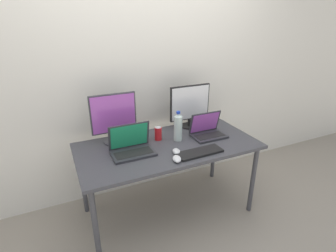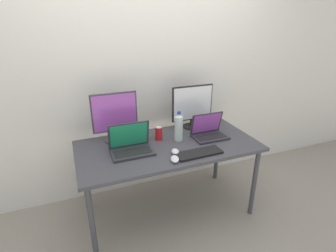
{
  "view_description": "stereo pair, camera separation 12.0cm",
  "coord_description": "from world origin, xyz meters",
  "px_view_note": "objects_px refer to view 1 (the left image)",
  "views": [
    {
      "loc": [
        -0.88,
        -1.92,
        1.8
      ],
      "look_at": [
        0.0,
        0.0,
        0.92
      ],
      "focal_mm": 28.0,
      "sensor_mm": 36.0,
      "label": 1
    },
    {
      "loc": [
        -0.77,
        -1.96,
        1.8
      ],
      "look_at": [
        0.0,
        0.0,
        0.92
      ],
      "focal_mm": 28.0,
      "sensor_mm": 36.0,
      "label": 2
    }
  ],
  "objects_px": {
    "monitor_left": "(114,118)",
    "laptop_silver": "(132,146)",
    "mouse_by_keyboard": "(176,151)",
    "mouse_by_laptop": "(177,159)",
    "laptop_secondary": "(207,131)",
    "water_bottle": "(178,127)",
    "soda_can_near_keyboard": "(158,133)",
    "monitor_center": "(190,105)",
    "keyboard_main": "(200,152)",
    "soda_can_by_laptop": "(144,135)",
    "work_desk": "(168,151)"
  },
  "relations": [
    {
      "from": "mouse_by_laptop",
      "to": "soda_can_near_keyboard",
      "type": "height_order",
      "value": "soda_can_near_keyboard"
    },
    {
      "from": "mouse_by_keyboard",
      "to": "laptop_secondary",
      "type": "bearing_deg",
      "value": 39.33
    },
    {
      "from": "laptop_silver",
      "to": "mouse_by_keyboard",
      "type": "bearing_deg",
      "value": -26.98
    },
    {
      "from": "laptop_silver",
      "to": "mouse_by_keyboard",
      "type": "xyz_separation_m",
      "value": [
        0.33,
        -0.17,
        -0.04
      ]
    },
    {
      "from": "work_desk",
      "to": "monitor_left",
      "type": "bearing_deg",
      "value": 147.95
    },
    {
      "from": "monitor_left",
      "to": "mouse_by_keyboard",
      "type": "distance_m",
      "value": 0.63
    },
    {
      "from": "monitor_left",
      "to": "laptop_silver",
      "type": "bearing_deg",
      "value": -75.01
    },
    {
      "from": "monitor_left",
      "to": "mouse_by_keyboard",
      "type": "bearing_deg",
      "value": -47.11
    },
    {
      "from": "laptop_secondary",
      "to": "mouse_by_keyboard",
      "type": "height_order",
      "value": "laptop_secondary"
    },
    {
      "from": "mouse_by_laptop",
      "to": "laptop_secondary",
      "type": "bearing_deg",
      "value": 48.79
    },
    {
      "from": "laptop_silver",
      "to": "soda_can_by_laptop",
      "type": "height_order",
      "value": "laptop_silver"
    },
    {
      "from": "water_bottle",
      "to": "soda_can_near_keyboard",
      "type": "relative_size",
      "value": 2.23
    },
    {
      "from": "monitor_center",
      "to": "soda_can_by_laptop",
      "type": "xyz_separation_m",
      "value": [
        -0.55,
        -0.13,
        -0.17
      ]
    },
    {
      "from": "laptop_silver",
      "to": "mouse_by_laptop",
      "type": "height_order",
      "value": "laptop_silver"
    },
    {
      "from": "work_desk",
      "to": "water_bottle",
      "type": "distance_m",
      "value": 0.23
    },
    {
      "from": "keyboard_main",
      "to": "soda_can_near_keyboard",
      "type": "distance_m",
      "value": 0.45
    },
    {
      "from": "laptop_silver",
      "to": "soda_can_by_laptop",
      "type": "relative_size",
      "value": 2.81
    },
    {
      "from": "mouse_by_keyboard",
      "to": "keyboard_main",
      "type": "bearing_deg",
      "value": -9.89
    },
    {
      "from": "work_desk",
      "to": "keyboard_main",
      "type": "distance_m",
      "value": 0.32
    },
    {
      "from": "mouse_by_keyboard",
      "to": "soda_can_near_keyboard",
      "type": "bearing_deg",
      "value": 111.43
    },
    {
      "from": "mouse_by_keyboard",
      "to": "laptop_silver",
      "type": "bearing_deg",
      "value": 168.07
    },
    {
      "from": "laptop_silver",
      "to": "soda_can_by_laptop",
      "type": "xyz_separation_m",
      "value": [
        0.17,
        0.17,
        0.01
      ]
    },
    {
      "from": "monitor_left",
      "to": "soda_can_near_keyboard",
      "type": "xyz_separation_m",
      "value": [
        0.37,
        -0.13,
        -0.17
      ]
    },
    {
      "from": "monitor_center",
      "to": "work_desk",
      "type": "bearing_deg",
      "value": -142.61
    },
    {
      "from": "work_desk",
      "to": "keyboard_main",
      "type": "relative_size",
      "value": 4.04
    },
    {
      "from": "laptop_secondary",
      "to": "soda_can_near_keyboard",
      "type": "height_order",
      "value": "laptop_secondary"
    },
    {
      "from": "water_bottle",
      "to": "soda_can_by_laptop",
      "type": "relative_size",
      "value": 2.23
    },
    {
      "from": "laptop_silver",
      "to": "soda_can_near_keyboard",
      "type": "bearing_deg",
      "value": 24.96
    },
    {
      "from": "work_desk",
      "to": "mouse_by_laptop",
      "type": "xyz_separation_m",
      "value": [
        -0.06,
        -0.29,
        0.08
      ]
    },
    {
      "from": "monitor_left",
      "to": "water_bottle",
      "type": "relative_size",
      "value": 1.61
    },
    {
      "from": "mouse_by_laptop",
      "to": "soda_can_by_laptop",
      "type": "height_order",
      "value": "soda_can_by_laptop"
    },
    {
      "from": "mouse_by_laptop",
      "to": "monitor_center",
      "type": "bearing_deg",
      "value": 69.41
    },
    {
      "from": "monitor_left",
      "to": "soda_can_by_laptop",
      "type": "relative_size",
      "value": 3.59
    },
    {
      "from": "laptop_silver",
      "to": "laptop_secondary",
      "type": "relative_size",
      "value": 1.11
    },
    {
      "from": "mouse_by_laptop",
      "to": "soda_can_by_laptop",
      "type": "relative_size",
      "value": 0.86
    },
    {
      "from": "monitor_left",
      "to": "laptop_secondary",
      "type": "height_order",
      "value": "monitor_left"
    },
    {
      "from": "mouse_by_laptop",
      "to": "water_bottle",
      "type": "height_order",
      "value": "water_bottle"
    },
    {
      "from": "monitor_center",
      "to": "laptop_secondary",
      "type": "bearing_deg",
      "value": -81.05
    },
    {
      "from": "water_bottle",
      "to": "monitor_left",
      "type": "bearing_deg",
      "value": 158.64
    },
    {
      "from": "work_desk",
      "to": "mouse_by_keyboard",
      "type": "height_order",
      "value": "mouse_by_keyboard"
    },
    {
      "from": "work_desk",
      "to": "laptop_silver",
      "type": "xyz_separation_m",
      "value": [
        -0.34,
        -0.01,
        0.12
      ]
    },
    {
      "from": "water_bottle",
      "to": "soda_can_near_keyboard",
      "type": "xyz_separation_m",
      "value": [
        -0.16,
        0.08,
        -0.07
      ]
    },
    {
      "from": "keyboard_main",
      "to": "soda_can_by_laptop",
      "type": "distance_m",
      "value": 0.55
    },
    {
      "from": "monitor_center",
      "to": "soda_can_near_keyboard",
      "type": "height_order",
      "value": "monitor_center"
    },
    {
      "from": "monitor_center",
      "to": "keyboard_main",
      "type": "relative_size",
      "value": 1.1
    },
    {
      "from": "monitor_left",
      "to": "laptop_secondary",
      "type": "relative_size",
      "value": 1.42
    },
    {
      "from": "laptop_secondary",
      "to": "mouse_by_laptop",
      "type": "bearing_deg",
      "value": -147.37
    },
    {
      "from": "keyboard_main",
      "to": "monitor_left",
      "type": "bearing_deg",
      "value": 137.4
    },
    {
      "from": "work_desk",
      "to": "monitor_left",
      "type": "xyz_separation_m",
      "value": [
        -0.41,
        0.26,
        0.3
      ]
    },
    {
      "from": "work_desk",
      "to": "monitor_center",
      "type": "relative_size",
      "value": 3.66
    }
  ]
}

